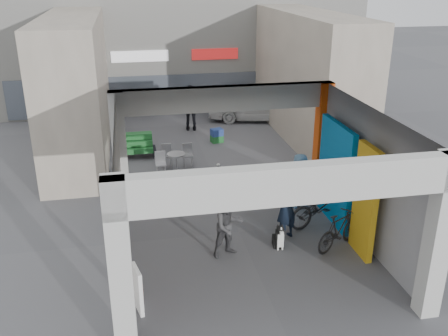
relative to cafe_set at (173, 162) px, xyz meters
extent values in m
plane|color=#535358|center=(1.30, -4.78, -0.29)|extent=(90.00, 90.00, 0.00)
cube|color=#BBBBB6|center=(-1.70, -8.78, 1.46)|extent=(0.40, 0.40, 3.50)
cube|color=#BBBBB6|center=(-1.70, -2.78, 1.46)|extent=(0.40, 0.40, 3.50)
cube|color=#BBBBB6|center=(4.30, -8.78, 1.46)|extent=(0.40, 0.40, 3.50)
cube|color=#EA4E0D|center=(4.30, -2.78, 1.46)|extent=(0.40, 0.40, 3.50)
plane|color=beige|center=(-1.70, -5.78, 1.46)|extent=(0.00, 6.40, 6.40)
plane|color=#97979C|center=(4.30, -5.78, 1.46)|extent=(0.00, 6.40, 6.40)
cube|color=#0C76C1|center=(4.00, -4.58, 1.11)|extent=(0.15, 2.00, 2.80)
cube|color=gold|center=(4.00, -6.38, 1.11)|extent=(0.15, 1.00, 2.80)
plane|color=beige|center=(1.30, -5.78, 3.21)|extent=(6.40, 6.40, 0.00)
cube|color=#BBBBB6|center=(1.30, -2.73, 2.86)|extent=(6.40, 0.30, 0.70)
cube|color=#BBBBB6|center=(1.30, -8.83, 2.86)|extent=(6.40, 0.30, 0.70)
cube|color=silver|center=(1.30, -2.56, 2.81)|extent=(4.20, 0.05, 0.55)
cube|color=silver|center=(1.30, 9.22, 3.71)|extent=(18.00, 4.00, 8.00)
cube|color=#515966|center=(1.30, 7.17, 0.71)|extent=(16.20, 0.06, 1.80)
cube|color=white|center=(-0.70, 7.18, 2.51)|extent=(2.60, 0.06, 0.50)
cube|color=red|center=(2.80, 7.18, 2.51)|extent=(2.20, 0.06, 0.50)
cube|color=#B6A897|center=(-3.20, 2.72, 2.21)|extent=(2.00, 9.00, 5.00)
cube|color=#B6A897|center=(5.80, 2.72, 2.21)|extent=(2.00, 9.00, 5.00)
cylinder|color=gray|center=(-0.30, -2.57, 0.13)|extent=(0.09, 0.09, 0.84)
cylinder|color=gray|center=(1.20, -2.26, 0.19)|extent=(0.09, 0.09, 0.97)
cylinder|color=gray|center=(2.89, -2.38, 0.15)|extent=(0.09, 0.09, 0.89)
cube|color=silver|center=(-1.45, -7.58, 0.21)|extent=(0.21, 0.55, 1.00)
cube|color=red|center=(-1.41, -7.58, 0.26)|extent=(0.13, 0.38, 0.40)
cube|color=silver|center=(-1.45, -3.07, 0.21)|extent=(0.11, 0.55, 1.00)
cube|color=red|center=(-1.41, -3.07, 0.26)|extent=(0.06, 0.39, 0.40)
cylinder|color=#A1A1A6|center=(0.11, -0.26, 0.04)|extent=(0.05, 0.05, 0.66)
cylinder|color=#A1A1A6|center=(0.11, -0.26, -0.28)|extent=(0.40, 0.40, 0.02)
cylinder|color=#A1A1A6|center=(0.11, -0.26, 0.37)|extent=(0.64, 0.64, 0.05)
cube|color=#A1A1A6|center=(-0.44, -0.44, -0.08)|extent=(0.35, 0.35, 0.41)
cube|color=#A1A1A6|center=(-0.44, -0.28, 0.32)|extent=(0.35, 0.05, 0.41)
cube|color=#A1A1A6|center=(0.56, 0.20, -0.08)|extent=(0.35, 0.35, 0.41)
cube|color=#A1A1A6|center=(0.56, 0.36, 0.32)|extent=(0.35, 0.05, 0.41)
cube|color=#A1A1A6|center=(-0.17, 0.29, -0.08)|extent=(0.35, 0.35, 0.41)
cube|color=#A1A1A6|center=(-0.17, 0.46, 0.32)|extent=(0.35, 0.05, 0.41)
cube|color=black|center=(-1.15, 1.51, -0.12)|extent=(1.33, 0.67, 0.33)
cube|color=#1B6127|center=(-1.15, 1.34, 0.04)|extent=(1.11, 0.39, 0.20)
cube|color=#1B6127|center=(-1.15, 1.51, 0.26)|extent=(1.11, 0.39, 0.20)
cube|color=#1B6127|center=(-1.15, 1.67, 0.49)|extent=(1.11, 0.39, 0.20)
cube|color=#1B6127|center=(2.04, 2.61, -0.15)|extent=(0.52, 0.45, 0.28)
cube|color=navy|center=(2.04, 2.61, 0.13)|extent=(0.52, 0.45, 0.28)
cube|color=black|center=(2.10, -5.67, -0.16)|extent=(0.25, 0.34, 0.25)
cube|color=black|center=(2.10, -5.80, 0.03)|extent=(0.20, 0.17, 0.38)
cube|color=white|center=(2.10, -5.90, -0.02)|extent=(0.16, 0.03, 0.36)
cylinder|color=white|center=(2.04, -5.88, -0.14)|extent=(0.05, 0.05, 0.30)
cylinder|color=white|center=(2.16, -5.88, -0.14)|extent=(0.05, 0.05, 0.30)
sphere|color=black|center=(2.10, -5.82, 0.26)|extent=(0.20, 0.20, 0.20)
cube|color=white|center=(2.10, -5.93, 0.24)|extent=(0.08, 0.13, 0.06)
cone|color=black|center=(2.05, -5.78, 0.35)|extent=(0.07, 0.07, 0.08)
cone|color=black|center=(2.15, -5.78, 0.35)|extent=(0.07, 0.07, 0.08)
imported|color=black|center=(2.41, -5.30, 0.58)|extent=(0.75, 0.65, 1.74)
imported|color=#404042|center=(0.79, -5.84, 0.51)|extent=(0.92, 0.81, 1.60)
imported|color=#6291BE|center=(3.37, -3.55, 0.52)|extent=(0.82, 0.56, 1.62)
imported|color=black|center=(1.26, 4.41, 0.70)|extent=(1.21, 0.62, 1.98)
imported|color=black|center=(3.60, -4.75, 0.25)|extent=(2.19, 1.32, 1.09)
imported|color=black|center=(3.57, -6.02, 0.19)|extent=(1.62, 1.20, 0.97)
imported|color=silver|center=(4.30, 5.45, 0.42)|extent=(4.41, 2.55, 1.41)
camera|label=1|loc=(-1.36, -16.23, 6.28)|focal=40.00mm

